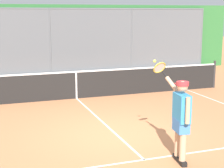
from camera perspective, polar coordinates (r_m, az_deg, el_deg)
The scene contains 5 objects.
ground_plane at distance 8.83m, azimuth 0.84°, elevation -8.10°, with size 60.00×60.00×0.00m, color #C67A4C.
court_line_markings at distance 7.21m, azimuth 6.20°, elevation -12.72°, with size 8.73×10.25×0.01m.
fence_backdrop at distance 17.66m, azimuth -10.05°, elevation 6.85°, with size 19.21×1.37×3.29m.
tennis_net at distance 12.46m, azimuth -5.65°, elevation -0.07°, with size 11.22×0.09×1.07m.
tennis_player at distance 7.17m, azimuth 10.77°, elevation -4.89°, with size 0.36×1.40×1.93m.
Camera 1 is at (2.90, 7.81, 2.92)m, focal length 58.09 mm.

